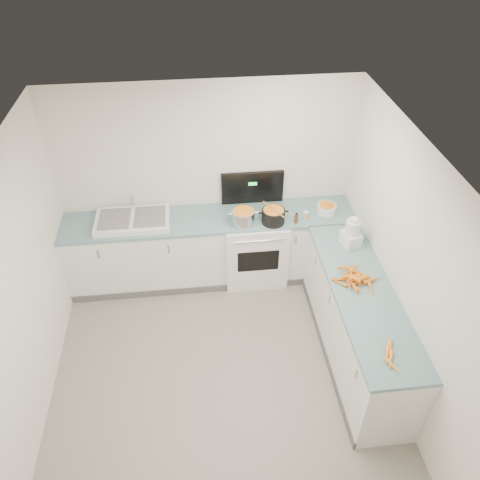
{
  "coord_description": "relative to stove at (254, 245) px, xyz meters",
  "views": [
    {
      "loc": [
        -0.14,
        -2.82,
        4.23
      ],
      "look_at": [
        0.3,
        1.1,
        1.05
      ],
      "focal_mm": 35.0,
      "sensor_mm": 36.0,
      "label": 1
    }
  ],
  "objects": [
    {
      "name": "mixing_bowl",
      "position": [
        0.86,
        -0.03,
        0.52
      ],
      "size": [
        0.3,
        0.3,
        0.11
      ],
      "primitive_type": "cylinder",
      "rotation": [
        0.0,
        0.0,
        0.39
      ],
      "color": "white",
      "rests_on": "counter_back"
    },
    {
      "name": "extract_bottle",
      "position": [
        0.45,
        -0.2,
        0.52
      ],
      "size": [
        0.05,
        0.05,
        0.11
      ],
      "primitive_type": "cylinder",
      "color": "#593319",
      "rests_on": "counter_back"
    },
    {
      "name": "ceiling",
      "position": [
        -0.55,
        -1.69,
        2.03
      ],
      "size": [
        3.5,
        4.0,
        0.0
      ],
      "primitive_type": null,
      "rotation": [
        3.14,
        0.0,
        0.0
      ],
      "color": "white",
      "rests_on": "ground"
    },
    {
      "name": "wooden_spoon",
      "position": [
        0.19,
        -0.16,
        0.65
      ],
      "size": [
        0.2,
        0.36,
        0.02
      ],
      "primitive_type": "cylinder",
      "rotation": [
        1.57,
        0.0,
        0.49
      ],
      "color": "#AD7A47",
      "rests_on": "black_pot"
    },
    {
      "name": "peeled_carrots",
      "position": [
        0.86,
        -2.19,
        0.49
      ],
      "size": [
        0.16,
        0.37,
        0.04
      ],
      "color": "orange",
      "rests_on": "counter_right"
    },
    {
      "name": "counter_right",
      "position": [
        0.9,
        -1.39,
        -0.0
      ],
      "size": [
        0.62,
        2.2,
        0.94
      ],
      "color": "white",
      "rests_on": "ground"
    },
    {
      "name": "counter_back",
      "position": [
        -0.55,
        0.01,
        -0.0
      ],
      "size": [
        3.5,
        0.62,
        0.94
      ],
      "color": "white",
      "rests_on": "ground"
    },
    {
      "name": "wall_back",
      "position": [
        -0.55,
        0.31,
        0.78
      ],
      "size": [
        3.5,
        0.0,
        2.5
      ],
      "primitive_type": null,
      "rotation": [
        1.57,
        0.0,
        0.0
      ],
      "color": "white",
      "rests_on": "ground"
    },
    {
      "name": "stove",
      "position": [
        0.0,
        0.0,
        0.0
      ],
      "size": [
        0.76,
        0.65,
        1.36
      ],
      "color": "white",
      "rests_on": "ground"
    },
    {
      "name": "black_pot",
      "position": [
        0.19,
        -0.16,
        0.54
      ],
      "size": [
        0.28,
        0.28,
        0.19
      ],
      "primitive_type": "cylinder",
      "rotation": [
        0.0,
        0.0,
        0.03
      ],
      "color": "black",
      "rests_on": "stove"
    },
    {
      "name": "wall_right",
      "position": [
        1.2,
        -1.69,
        0.78
      ],
      "size": [
        0.0,
        4.0,
        2.5
      ],
      "primitive_type": null,
      "rotation": [
        1.57,
        0.0,
        -1.57
      ],
      "color": "white",
      "rests_on": "ground"
    },
    {
      "name": "food_processor",
      "position": [
        0.97,
        -0.65,
        0.62
      ],
      "size": [
        0.22,
        0.24,
        0.35
      ],
      "color": "white",
      "rests_on": "counter_right"
    },
    {
      "name": "steel_pot",
      "position": [
        -0.17,
        -0.15,
        0.54
      ],
      "size": [
        0.33,
        0.33,
        0.2
      ],
      "primitive_type": "cylinder",
      "rotation": [
        0.0,
        0.0,
        0.27
      ],
      "color": "silver",
      "rests_on": "stove"
    },
    {
      "name": "wall_left",
      "position": [
        -2.3,
        -1.69,
        0.78
      ],
      "size": [
        0.0,
        4.0,
        2.5
      ],
      "primitive_type": null,
      "rotation": [
        1.57,
        0.0,
        1.57
      ],
      "color": "white",
      "rests_on": "ground"
    },
    {
      "name": "spice_jar",
      "position": [
        0.58,
        -0.14,
        0.51
      ],
      "size": [
        0.05,
        0.05,
        0.09
      ],
      "primitive_type": "cylinder",
      "color": "#E5B266",
      "rests_on": "counter_back"
    },
    {
      "name": "peelings",
      "position": [
        -1.66,
        0.01,
        0.54
      ],
      "size": [
        0.21,
        0.23,
        0.01
      ],
      "color": "tan",
      "rests_on": "sink"
    },
    {
      "name": "carrot_pile",
      "position": [
        0.84,
        -1.23,
        0.5
      ],
      "size": [
        0.52,
        0.43,
        0.09
      ],
      "color": "orange",
      "rests_on": "counter_right"
    },
    {
      "name": "sink",
      "position": [
        -1.45,
        0.02,
        0.5
      ],
      "size": [
        0.86,
        0.52,
        0.31
      ],
      "color": "white",
      "rests_on": "counter_back"
    },
    {
      "name": "floor",
      "position": [
        -0.55,
        -1.69,
        -0.47
      ],
      "size": [
        3.5,
        4.0,
        0.0
      ],
      "primitive_type": null,
      "color": "gray",
      "rests_on": "ground"
    }
  ]
}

